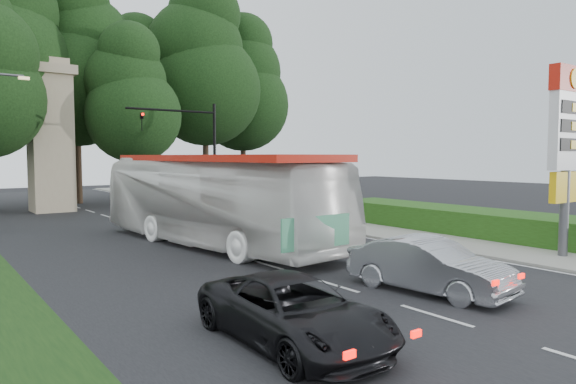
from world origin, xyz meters
TOP-DOWN VIEW (x-y plane):
  - ground at (0.00, 0.00)m, footprint 120.00×120.00m
  - road_surface at (0.00, 12.00)m, footprint 14.00×80.00m
  - sidewalk_right at (8.50, 12.00)m, footprint 3.00×80.00m
  - hedge at (11.50, 8.00)m, footprint 3.00×14.00m
  - gas_station_pylon at (9.20, 1.99)m, footprint 2.10×0.45m
  - traffic_signal_mast at (5.68, 24.00)m, footprint 6.10×0.35m
  - monument at (-2.00, 30.00)m, footprint 3.00×3.00m
  - tree_center_right at (1.00, 35.00)m, footprint 9.24×9.24m
  - tree_east_near at (6.00, 37.00)m, footprint 8.12×8.12m
  - tree_east_mid at (11.00, 33.00)m, footprint 9.52×9.52m
  - tree_far_east at (16.00, 35.00)m, footprint 8.68×8.68m
  - tree_monument_right at (3.50, 29.50)m, footprint 6.72×6.72m
  - transit_bus at (0.44, 11.92)m, footprint 4.52×13.72m
  - sedan_silver at (1.57, 1.93)m, footprint 2.12×4.66m
  - suv_charcoal at (-3.66, 1.10)m, footprint 2.32×4.79m

SIDE VIEW (x-z plane):
  - ground at x=0.00m, z-range 0.00..0.00m
  - road_surface at x=0.00m, z-range 0.00..0.02m
  - sidewalk_right at x=8.50m, z-range 0.00..0.12m
  - hedge at x=11.50m, z-range 0.00..1.20m
  - suv_charcoal at x=-3.66m, z-range 0.00..1.31m
  - sedan_silver at x=1.57m, z-range 0.00..1.48m
  - transit_bus at x=0.44m, z-range 0.00..3.75m
  - gas_station_pylon at x=9.20m, z-range 1.02..7.87m
  - traffic_signal_mast at x=5.68m, z-range 1.07..8.27m
  - monument at x=-2.00m, z-range 0.08..10.13m
  - tree_monument_right at x=3.50m, z-range 1.41..14.61m
  - tree_east_near at x=6.00m, z-range 1.71..17.66m
  - tree_far_east at x=16.00m, z-range 1.83..18.88m
  - tree_center_right at x=1.00m, z-range 1.94..20.09m
  - tree_east_mid at x=11.00m, z-range 2.00..20.70m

